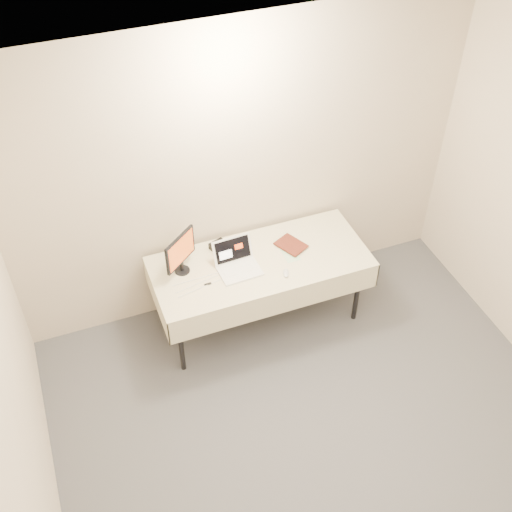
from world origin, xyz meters
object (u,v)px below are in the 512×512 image
object	(u,v)px
laptop	(237,262)
book	(284,241)
table	(260,266)
monitor	(180,252)

from	to	relation	value
laptop	book	distance (m)	0.45
table	monitor	bearing A→B (deg)	169.76
table	book	xyz separation A→B (m)	(0.23, 0.04, 0.19)
laptop	monitor	world-z (taller)	monitor
table	monitor	size ratio (longest dim) A/B	4.94
table	monitor	distance (m)	0.72
table	monitor	world-z (taller)	monitor
table	book	size ratio (longest dim) A/B	7.36
table	book	distance (m)	0.30
laptop	monitor	bearing A→B (deg)	162.18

